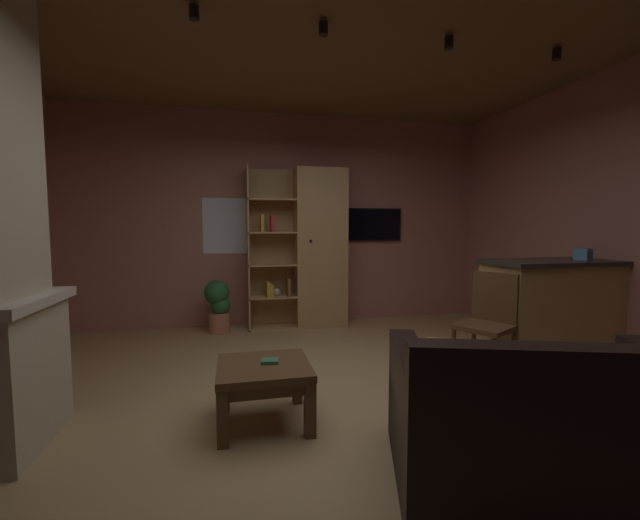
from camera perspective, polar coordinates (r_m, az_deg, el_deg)
The scene contains 17 objects.
floor at distance 3.16m, azimuth 1.68°, elevation -20.11°, with size 5.67×5.26×0.02m, color tan.
wall_back at distance 5.49m, azimuth -5.16°, elevation 5.75°, with size 5.79×0.06×2.85m, color #AD7060.
ceiling at distance 3.26m, azimuth 1.82°, elevation 32.89°, with size 5.67×5.26×0.02m, color brown.
window_pane_back at distance 5.41m, azimuth -13.03°, elevation 4.81°, with size 0.67×0.01×0.74m, color white.
bookshelf_cabinet at distance 5.29m, azimuth -0.92°, elevation 1.61°, with size 1.30×0.41×2.10m.
kitchen_bar_counter at distance 4.50m, azimuth 31.37°, elevation -6.37°, with size 1.46×0.65×1.01m.
tissue_box at distance 4.51m, azimuth 33.74°, elevation 0.69°, with size 0.12×0.12×0.11m, color #598CBF.
leather_couch at distance 2.42m, azimuth 29.65°, elevation -20.74°, with size 1.72×1.36×0.84m.
coffee_table at distance 2.79m, azimuth -8.10°, elevation -16.31°, with size 0.61×0.58×0.40m.
table_book_0 at distance 2.78m, azimuth -7.28°, elevation -14.28°, with size 0.11×0.09×0.02m, color #387247.
dining_chair at distance 3.81m, azimuth 23.15°, elevation -7.65°, with size 0.57×0.57×0.92m.
potted_floor_plant at distance 5.14m, azimuth -14.46°, elevation -6.15°, with size 0.32×0.31×0.67m.
wall_mounted_tv at distance 5.74m, azimuth 7.73°, elevation 5.09°, with size 0.82×0.06×0.46m.
track_light_spot_1 at distance 3.29m, azimuth -17.71°, elevation 30.89°, with size 0.07×0.07×0.09m, color black.
track_light_spot_2 at distance 3.37m, azimuth 0.49°, elevation 30.38°, with size 0.07×0.07×0.09m, color black.
track_light_spot_3 at distance 3.71m, azimuth 18.12°, elevation 27.66°, with size 0.07×0.07×0.09m, color black.
track_light_spot_4 at distance 4.26m, azimuth 31.00°, elevation 24.11°, with size 0.07×0.07×0.09m, color black.
Camera 1 is at (-0.71, -2.78, 1.31)m, focal length 22.17 mm.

